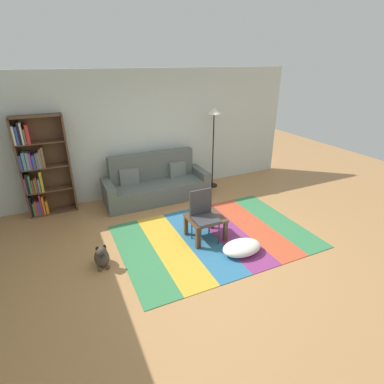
# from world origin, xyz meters

# --- Properties ---
(ground_plane) EXTENTS (14.00, 14.00, 0.00)m
(ground_plane) POSITION_xyz_m (0.00, 0.00, 0.00)
(ground_plane) COLOR #B27F4C
(back_wall) EXTENTS (6.80, 0.10, 2.70)m
(back_wall) POSITION_xyz_m (0.00, 2.55, 1.35)
(back_wall) COLOR silver
(back_wall) RESTS_ON ground_plane
(rug) EXTENTS (3.26, 2.28, 0.01)m
(rug) POSITION_xyz_m (0.23, 0.07, 0.01)
(rug) COLOR #387F4C
(rug) RESTS_ON ground_plane
(couch) EXTENTS (2.26, 0.80, 1.00)m
(couch) POSITION_xyz_m (-0.17, 2.02, 0.34)
(couch) COLOR #59605B
(couch) RESTS_ON ground_plane
(bookshelf) EXTENTS (0.90, 0.28, 1.94)m
(bookshelf) POSITION_xyz_m (-2.39, 2.31, 0.95)
(bookshelf) COLOR brown
(bookshelf) RESTS_ON ground_plane
(coffee_table) EXTENTS (0.60, 0.55, 0.40)m
(coffee_table) POSITION_xyz_m (0.06, 0.10, 0.33)
(coffee_table) COLOR #513826
(coffee_table) RESTS_ON rug
(pouf) EXTENTS (0.66, 0.43, 0.21)m
(pouf) POSITION_xyz_m (0.37, -0.56, 0.11)
(pouf) COLOR white
(pouf) RESTS_ON rug
(dog) EXTENTS (0.22, 0.35, 0.40)m
(dog) POSITION_xyz_m (-1.70, 0.08, 0.16)
(dog) COLOR #473D33
(dog) RESTS_ON ground_plane
(standing_lamp) EXTENTS (0.32, 0.32, 1.88)m
(standing_lamp) POSITION_xyz_m (1.30, 2.12, 1.57)
(standing_lamp) COLOR black
(standing_lamp) RESTS_ON ground_plane
(tv_remote) EXTENTS (0.05, 0.15, 0.02)m
(tv_remote) POSITION_xyz_m (-0.02, 0.16, 0.42)
(tv_remote) COLOR black
(tv_remote) RESTS_ON coffee_table
(folding_chair) EXTENTS (0.40, 0.40, 0.90)m
(folding_chair) POSITION_xyz_m (0.00, 0.09, 0.53)
(folding_chair) COLOR #38383D
(folding_chair) RESTS_ON ground_plane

